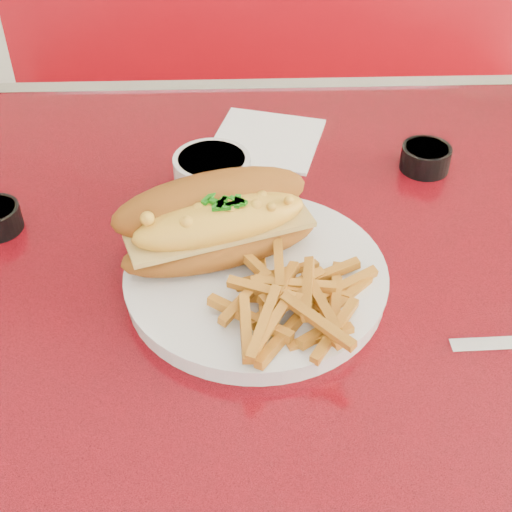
{
  "coord_description": "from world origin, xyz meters",
  "views": [
    {
      "loc": [
        -0.1,
        -0.57,
        1.27
      ],
      "look_at": [
        -0.08,
        -0.04,
        0.81
      ],
      "focal_mm": 50.0,
      "sensor_mm": 36.0,
      "label": 1
    }
  ],
  "objects_px": {
    "booth_bench_far": "(276,190)",
    "gravy_ramekin": "(212,175)",
    "mac_hoagie": "(217,222)",
    "fork": "(263,305)",
    "diner_table": "(318,360)",
    "dinner_plate": "(256,278)",
    "sauce_cup_right": "(426,157)"
  },
  "relations": [
    {
      "from": "diner_table",
      "to": "fork",
      "type": "bearing_deg",
      "value": -130.3
    },
    {
      "from": "dinner_plate",
      "to": "sauce_cup_right",
      "type": "distance_m",
      "value": 0.3
    },
    {
      "from": "diner_table",
      "to": "gravy_ramekin",
      "type": "relative_size",
      "value": 11.6
    },
    {
      "from": "mac_hoagie",
      "to": "gravy_ramekin",
      "type": "bearing_deg",
      "value": 74.78
    },
    {
      "from": "booth_bench_far",
      "to": "fork",
      "type": "bearing_deg",
      "value": -94.61
    },
    {
      "from": "booth_bench_far",
      "to": "gravy_ramekin",
      "type": "xyz_separation_m",
      "value": [
        -0.12,
        -0.68,
        0.51
      ]
    },
    {
      "from": "diner_table",
      "to": "booth_bench_far",
      "type": "relative_size",
      "value": 1.03
    },
    {
      "from": "diner_table",
      "to": "sauce_cup_right",
      "type": "xyz_separation_m",
      "value": [
        0.14,
        0.17,
        0.18
      ]
    },
    {
      "from": "booth_bench_far",
      "to": "dinner_plate",
      "type": "distance_m",
      "value": 0.98
    },
    {
      "from": "booth_bench_far",
      "to": "dinner_plate",
      "type": "height_order",
      "value": "booth_bench_far"
    },
    {
      "from": "fork",
      "to": "diner_table",
      "type": "bearing_deg",
      "value": -33.2
    },
    {
      "from": "sauce_cup_right",
      "to": "booth_bench_far",
      "type": "bearing_deg",
      "value": 102.36
    },
    {
      "from": "sauce_cup_right",
      "to": "mac_hoagie",
      "type": "bearing_deg",
      "value": -145.72
    },
    {
      "from": "diner_table",
      "to": "dinner_plate",
      "type": "distance_m",
      "value": 0.19
    },
    {
      "from": "mac_hoagie",
      "to": "gravy_ramekin",
      "type": "relative_size",
      "value": 2.14
    },
    {
      "from": "diner_table",
      "to": "dinner_plate",
      "type": "relative_size",
      "value": 3.53
    },
    {
      "from": "mac_hoagie",
      "to": "fork",
      "type": "bearing_deg",
      "value": -80.7
    },
    {
      "from": "diner_table",
      "to": "sauce_cup_right",
      "type": "relative_size",
      "value": 16.78
    },
    {
      "from": "diner_table",
      "to": "mac_hoagie",
      "type": "xyz_separation_m",
      "value": [
        -0.12,
        -0.0,
        0.22
      ]
    },
    {
      "from": "diner_table",
      "to": "dinner_plate",
      "type": "height_order",
      "value": "dinner_plate"
    },
    {
      "from": "dinner_plate",
      "to": "sauce_cup_right",
      "type": "bearing_deg",
      "value": 43.75
    },
    {
      "from": "dinner_plate",
      "to": "sauce_cup_right",
      "type": "relative_size",
      "value": 4.76
    },
    {
      "from": "mac_hoagie",
      "to": "sauce_cup_right",
      "type": "relative_size",
      "value": 3.1
    },
    {
      "from": "diner_table",
      "to": "sauce_cup_right",
      "type": "height_order",
      "value": "sauce_cup_right"
    },
    {
      "from": "booth_bench_far",
      "to": "mac_hoagie",
      "type": "bearing_deg",
      "value": -98.05
    },
    {
      "from": "booth_bench_far",
      "to": "sauce_cup_right",
      "type": "distance_m",
      "value": 0.82
    },
    {
      "from": "gravy_ramekin",
      "to": "diner_table",
      "type": "bearing_deg",
      "value": -45.62
    },
    {
      "from": "gravy_ramekin",
      "to": "sauce_cup_right",
      "type": "distance_m",
      "value": 0.27
    },
    {
      "from": "gravy_ramekin",
      "to": "booth_bench_far",
      "type": "bearing_deg",
      "value": 79.84
    },
    {
      "from": "booth_bench_far",
      "to": "sauce_cup_right",
      "type": "relative_size",
      "value": 16.37
    },
    {
      "from": "booth_bench_far",
      "to": "gravy_ramekin",
      "type": "bearing_deg",
      "value": -100.16
    },
    {
      "from": "booth_bench_far",
      "to": "dinner_plate",
      "type": "relative_size",
      "value": 3.44
    }
  ]
}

